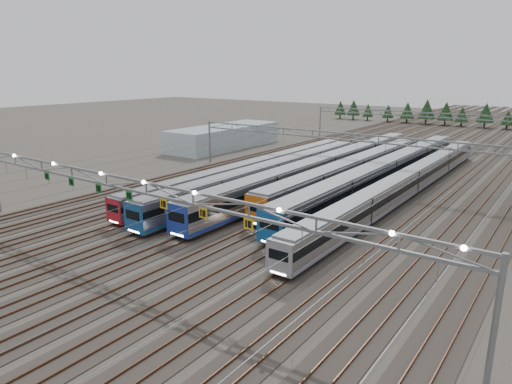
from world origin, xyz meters
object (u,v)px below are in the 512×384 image
Objects in this scene: train_d at (354,171)px; gantry_near at (145,191)px; train_f at (409,182)px; train_a at (255,170)px; train_e at (386,172)px; gantry_far at (427,119)px; west_shed at (224,137)px; train_b at (270,175)px; gantry_mid at (344,142)px; train_c at (326,168)px.

train_d is 39.88m from gantry_near.
train_d is 9.09m from train_f.
train_a is at bearing -150.93° from train_d.
gantry_far reaches higher than train_e.
train_e is 46.14m from west_shed.
train_a is 15.45m from train_d.
gantry_far is (0.05, 85.12, -0.70)m from gantry_near.
west_shed is (-43.84, 14.38, 0.18)m from train_e.
west_shed is (-48.34, 17.29, 0.48)m from train_f.
train_f is (18.00, 8.60, -0.18)m from train_b.
gantry_near reaches higher than gantry_far.
gantry_mid is 45.00m from gantry_far.
train_f is at bearing 25.54° from train_b.
train_c reaches higher than train_b.
gantry_near is at bearing -56.30° from west_shed.
train_a is 0.82× the size of train_c.
west_shed reaches higher than train_e.
gantry_near is (-2.30, -39.52, 4.85)m from train_d.
train_e is 44.66m from gantry_far.
train_b is at bearing -96.94° from gantry_far.
train_c is 1.18× the size of gantry_far.
train_c is 39.26m from gantry_near.
west_shed is at bearing 154.45° from train_c.
gantry_far is at bearing 78.04° from train_a.
train_b is 1.73× the size of west_shed.
gantry_mid is at bearing 170.60° from train_f.
gantry_far is at bearing 92.82° from train_d.
train_e is 2.12× the size of west_shed.
train_f is at bearing -76.50° from gantry_far.
gantry_far is (-11.25, 46.86, 4.41)m from train_f.
train_e is at bearing 80.62° from gantry_near.
train_b is 39.89m from west_shed.
train_c is 4.54m from train_d.
west_shed is at bearing 160.32° from train_f.
train_a is 23.35m from train_f.
train_c is at bearing -172.11° from train_d.
gantry_mid reaches higher than train_e.
train_b is at bearing -132.38° from train_d.
gantry_mid is (6.75, 10.46, 4.23)m from train_b.
train_f is 51.34m from west_shed.
train_e is 1.13× the size of gantry_mid.
train_a is 0.97× the size of gantry_near.
train_f is 12.23m from gantry_mid.
train_a is 11.34m from train_c.
train_e reaches higher than train_f.
gantry_mid is (-6.75, -1.05, 4.11)m from train_e.
gantry_far is at bearing 90.00° from gantry_mid.
train_d is 0.93× the size of gantry_near.
train_b is at bearing -122.82° from gantry_mid.
gantry_far is at bearing 83.06° from train_b.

